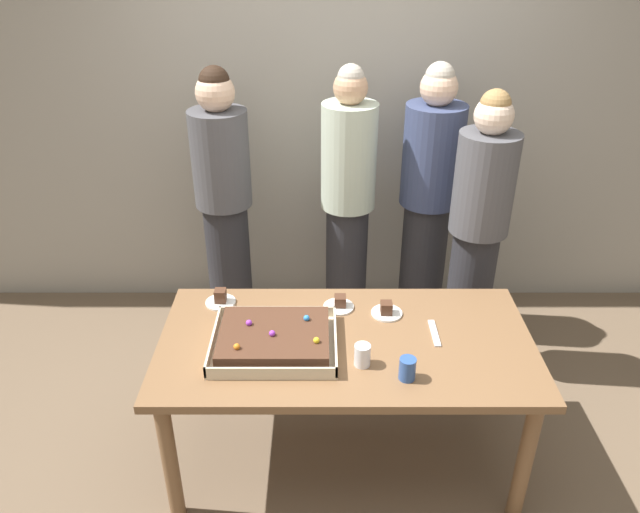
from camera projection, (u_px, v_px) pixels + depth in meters
name	position (u px, v px, depth m)	size (l,w,h in m)	color
ground_plane	(345.00, 454.00, 3.12)	(12.00, 12.00, 0.00)	brown
interior_back_panel	(342.00, 84.00, 3.79)	(8.00, 0.12, 3.00)	#9E998E
party_table	(348.00, 355.00, 2.81)	(1.70, 0.87, 0.73)	brown
sheet_cake	(276.00, 339.00, 2.70)	(0.55, 0.46, 0.11)	beige
plated_slice_near_left	(341.00, 304.00, 2.98)	(0.15, 0.15, 0.06)	white
plated_slice_near_right	(389.00, 311.00, 2.93)	(0.15, 0.15, 0.07)	white
plated_slice_far_left	(223.00, 299.00, 3.02)	(0.15, 0.15, 0.08)	white
drink_cup_nearest	(409.00, 369.00, 2.51)	(0.07, 0.07, 0.10)	#2D5199
drink_cup_middle	(364.00, 355.00, 2.59)	(0.07, 0.07, 0.10)	white
cake_server_utensil	(436.00, 333.00, 2.80)	(0.03, 0.20, 0.01)	silver
person_serving_front	(350.00, 205.00, 3.64)	(0.32, 0.32, 1.73)	#28282D
person_green_shirt_behind	(431.00, 202.00, 3.69)	(0.35, 0.35, 1.73)	#28282D
person_striped_tie_right	(227.00, 204.00, 3.66)	(0.34, 0.34, 1.72)	#28282D
person_far_right_suit	(480.00, 235.00, 3.35)	(0.32, 0.32, 1.68)	#28282D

